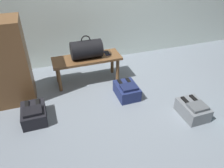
{
  "coord_description": "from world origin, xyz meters",
  "views": [
    {
      "loc": [
        -1.0,
        -1.92,
        1.83
      ],
      "look_at": [
        -0.24,
        0.32,
        0.25
      ],
      "focal_mm": 34.66,
      "sensor_mm": 36.0,
      "label": 1
    }
  ],
  "objects_px": {
    "side_cabinet": "(5,64)",
    "backpack_grey": "(193,109)",
    "bench": "(87,61)",
    "cell_phone": "(107,53)",
    "backpack_navy": "(127,90)",
    "backpack_dark": "(34,114)",
    "duffel_bag_black": "(86,49)"
  },
  "relations": [
    {
      "from": "side_cabinet",
      "to": "backpack_grey",
      "type": "bearing_deg",
      "value": -27.05
    },
    {
      "from": "bench",
      "to": "cell_phone",
      "type": "distance_m",
      "value": 0.33
    },
    {
      "from": "backpack_navy",
      "to": "cell_phone",
      "type": "bearing_deg",
      "value": 99.04
    },
    {
      "from": "backpack_dark",
      "to": "side_cabinet",
      "type": "relative_size",
      "value": 0.35
    },
    {
      "from": "backpack_dark",
      "to": "side_cabinet",
      "type": "xyz_separation_m",
      "value": [
        -0.24,
        0.53,
        0.46
      ]
    },
    {
      "from": "duffel_bag_black",
      "to": "side_cabinet",
      "type": "xyz_separation_m",
      "value": [
        -1.07,
        -0.12,
        0.02
      ]
    },
    {
      "from": "duffel_bag_black",
      "to": "backpack_navy",
      "type": "height_order",
      "value": "duffel_bag_black"
    },
    {
      "from": "cell_phone",
      "to": "backpack_grey",
      "type": "distance_m",
      "value": 1.46
    },
    {
      "from": "backpack_dark",
      "to": "backpack_navy",
      "type": "height_order",
      "value": "same"
    },
    {
      "from": "duffel_bag_black",
      "to": "side_cabinet",
      "type": "relative_size",
      "value": 0.4
    },
    {
      "from": "backpack_navy",
      "to": "duffel_bag_black",
      "type": "bearing_deg",
      "value": 126.7
    },
    {
      "from": "duffel_bag_black",
      "to": "cell_phone",
      "type": "distance_m",
      "value": 0.35
    },
    {
      "from": "cell_phone",
      "to": "backpack_navy",
      "type": "bearing_deg",
      "value": -80.96
    },
    {
      "from": "duffel_bag_black",
      "to": "bench",
      "type": "bearing_deg",
      "value": 180.0
    },
    {
      "from": "cell_phone",
      "to": "backpack_dark",
      "type": "relative_size",
      "value": 0.38
    },
    {
      "from": "cell_phone",
      "to": "side_cabinet",
      "type": "bearing_deg",
      "value": -173.4
    },
    {
      "from": "bench",
      "to": "backpack_navy",
      "type": "height_order",
      "value": "bench"
    },
    {
      "from": "side_cabinet",
      "to": "bench",
      "type": "bearing_deg",
      "value": 6.62
    },
    {
      "from": "backpack_navy",
      "to": "side_cabinet",
      "type": "relative_size",
      "value": 0.35
    },
    {
      "from": "backpack_dark",
      "to": "bench",
      "type": "bearing_deg",
      "value": 38.29
    },
    {
      "from": "backpack_grey",
      "to": "cell_phone",
      "type": "bearing_deg",
      "value": 120.07
    },
    {
      "from": "bench",
      "to": "cell_phone",
      "type": "height_order",
      "value": "cell_phone"
    },
    {
      "from": "duffel_bag_black",
      "to": "backpack_grey",
      "type": "distance_m",
      "value": 1.64
    },
    {
      "from": "cell_phone",
      "to": "backpack_grey",
      "type": "xyz_separation_m",
      "value": [
        0.71,
        -1.23,
        -0.31
      ]
    },
    {
      "from": "backpack_dark",
      "to": "backpack_grey",
      "type": "height_order",
      "value": "same"
    },
    {
      "from": "bench",
      "to": "duffel_bag_black",
      "type": "xyz_separation_m",
      "value": [
        0.0,
        0.0,
        0.19
      ]
    },
    {
      "from": "side_cabinet",
      "to": "backpack_navy",
      "type": "bearing_deg",
      "value": -16.29
    },
    {
      "from": "bench",
      "to": "backpack_grey",
      "type": "height_order",
      "value": "bench"
    },
    {
      "from": "side_cabinet",
      "to": "cell_phone",
      "type": "bearing_deg",
      "value": 6.6
    },
    {
      "from": "backpack_grey",
      "to": "duffel_bag_black",
      "type": "bearing_deg",
      "value": 130.85
    },
    {
      "from": "backpack_navy",
      "to": "side_cabinet",
      "type": "height_order",
      "value": "side_cabinet"
    },
    {
      "from": "cell_phone",
      "to": "backpack_grey",
      "type": "relative_size",
      "value": 0.38
    }
  ]
}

